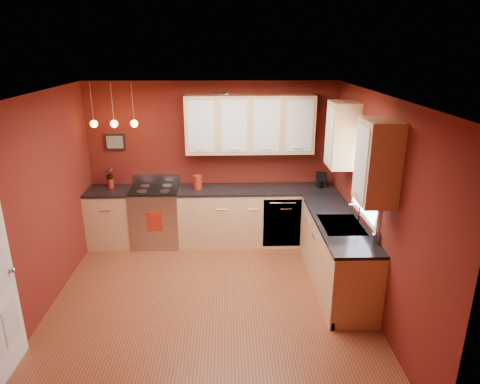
{
  "coord_description": "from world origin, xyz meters",
  "views": [
    {
      "loc": [
        0.24,
        -4.7,
        3.12
      ],
      "look_at": [
        0.42,
        1.0,
        1.15
      ],
      "focal_mm": 32.0,
      "sensor_mm": 36.0,
      "label": 1
    }
  ],
  "objects_px": {
    "sink": "(342,226)",
    "red_canister": "(198,182)",
    "soap_pump": "(376,236)",
    "gas_range": "(157,216)",
    "coffee_maker": "(321,180)"
  },
  "relations": [
    {
      "from": "coffee_maker",
      "to": "soap_pump",
      "type": "xyz_separation_m",
      "value": [
        0.19,
        -2.09,
        -0.02
      ]
    },
    {
      "from": "gas_range",
      "to": "soap_pump",
      "type": "relative_size",
      "value": 6.45
    },
    {
      "from": "gas_range",
      "to": "coffee_maker",
      "type": "xyz_separation_m",
      "value": [
        2.68,
        0.04,
        0.57
      ]
    },
    {
      "from": "sink",
      "to": "red_canister",
      "type": "height_order",
      "value": "sink"
    },
    {
      "from": "coffee_maker",
      "to": "soap_pump",
      "type": "bearing_deg",
      "value": -67.67
    },
    {
      "from": "gas_range",
      "to": "sink",
      "type": "height_order",
      "value": "sink"
    },
    {
      "from": "gas_range",
      "to": "red_canister",
      "type": "relative_size",
      "value": 5.05
    },
    {
      "from": "red_canister",
      "to": "soap_pump",
      "type": "xyz_separation_m",
      "value": [
        2.18,
        -2.05,
        -0.03
      ]
    },
    {
      "from": "red_canister",
      "to": "sink",
      "type": "bearing_deg",
      "value": -37.73
    },
    {
      "from": "red_canister",
      "to": "coffee_maker",
      "type": "xyz_separation_m",
      "value": [
        1.99,
        0.04,
        -0.0
      ]
    },
    {
      "from": "soap_pump",
      "to": "red_canister",
      "type": "bearing_deg",
      "value": 136.84
    },
    {
      "from": "coffee_maker",
      "to": "sink",
      "type": "bearing_deg",
      "value": -75.0
    },
    {
      "from": "gas_range",
      "to": "red_canister",
      "type": "distance_m",
      "value": 0.89
    },
    {
      "from": "red_canister",
      "to": "coffee_maker",
      "type": "distance_m",
      "value": 1.99
    },
    {
      "from": "red_canister",
      "to": "soap_pump",
      "type": "height_order",
      "value": "red_canister"
    }
  ]
}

